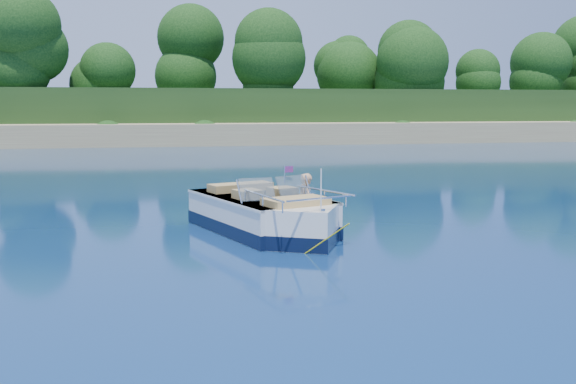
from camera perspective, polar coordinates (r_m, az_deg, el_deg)
The scene contains 6 objects.
ground at distance 10.33m, azimuth 4.19°, elevation -7.82°, with size 160.00×160.00×0.00m, color #0A204B.
shoreline at distance 73.42m, azimuth -9.48°, elevation 6.21°, with size 170.00×59.00×6.00m.
treeline at distance 50.74m, azimuth -8.57°, elevation 10.77°, with size 150.00×7.12×8.19m.
motorboat at distance 13.86m, azimuth -1.79°, elevation -2.31°, with size 3.02×5.20×1.80m.
tow_tube at distance 15.77m, azimuth 1.55°, elevation -2.00°, with size 1.60×1.60×0.39m.
boy at distance 15.70m, azimuth 1.54°, elevation -2.42°, with size 0.58×0.38×1.58m, color tan.
Camera 1 is at (-2.72, -9.58, 2.76)m, focal length 40.00 mm.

